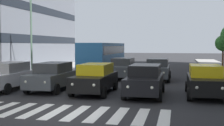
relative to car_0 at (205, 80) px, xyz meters
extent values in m
plane|color=#262628|center=(6.00, 5.14, -0.89)|extent=(180.00, 180.00, 0.00)
cube|color=black|center=(21.25, -16.70, 2.58)|extent=(8.28, 19.36, 0.90)
cube|color=black|center=(21.25, -16.70, 6.05)|extent=(8.28, 19.36, 0.90)
cube|color=silver|center=(1.95, 5.14, -0.88)|extent=(0.45, 2.80, 0.01)
cube|color=silver|center=(2.85, 5.14, -0.88)|extent=(0.45, 2.80, 0.01)
cube|color=silver|center=(3.75, 5.14, -0.88)|extent=(0.45, 2.80, 0.01)
cube|color=silver|center=(4.65, 5.14, -0.88)|extent=(0.45, 2.80, 0.01)
cube|color=silver|center=(5.55, 5.14, -0.88)|extent=(0.45, 2.80, 0.01)
cube|color=silver|center=(6.45, 5.14, -0.88)|extent=(0.45, 2.80, 0.01)
cube|color=silver|center=(7.35, 5.14, -0.88)|extent=(0.45, 2.80, 0.01)
cube|color=silver|center=(8.25, 5.14, -0.88)|extent=(0.45, 2.80, 0.01)
cube|color=silver|center=(9.15, 5.14, -0.88)|extent=(0.45, 2.80, 0.01)
cube|color=black|center=(0.00, 0.05, -0.17)|extent=(1.80, 4.40, 0.80)
cube|color=yellow|center=(0.00, -0.15, 0.53)|extent=(1.58, 2.46, 0.60)
cylinder|color=black|center=(0.90, 1.50, -0.57)|extent=(0.22, 0.64, 0.64)
cylinder|color=black|center=(-0.90, -1.40, -0.57)|extent=(0.22, 0.64, 0.64)
cylinder|color=black|center=(0.90, -1.40, -0.57)|extent=(0.22, 0.64, 0.64)
sphere|color=white|center=(-0.58, 2.20, -0.09)|extent=(0.18, 0.18, 0.18)
sphere|color=white|center=(0.58, 2.20, -0.09)|extent=(0.18, 0.18, 0.18)
cube|color=black|center=(3.22, 0.57, -0.17)|extent=(1.80, 4.40, 0.80)
cube|color=black|center=(3.22, 0.37, 0.53)|extent=(1.58, 2.46, 0.60)
cylinder|color=black|center=(2.32, 2.02, -0.57)|extent=(0.22, 0.64, 0.64)
cylinder|color=black|center=(4.12, 2.02, -0.57)|extent=(0.22, 0.64, 0.64)
cylinder|color=black|center=(2.32, -0.89, -0.57)|extent=(0.22, 0.64, 0.64)
cylinder|color=black|center=(4.12, -0.89, -0.57)|extent=(0.22, 0.64, 0.64)
sphere|color=white|center=(2.65, 2.72, -0.09)|extent=(0.18, 0.18, 0.18)
sphere|color=white|center=(3.80, 2.72, -0.09)|extent=(0.18, 0.18, 0.18)
cube|color=black|center=(6.14, 0.32, -0.17)|extent=(1.80, 4.40, 0.80)
cube|color=yellow|center=(6.14, 0.12, 0.53)|extent=(1.58, 2.46, 0.60)
cylinder|color=black|center=(5.24, 1.78, -0.57)|extent=(0.22, 0.64, 0.64)
cylinder|color=black|center=(7.04, 1.78, -0.57)|extent=(0.22, 0.64, 0.64)
cylinder|color=black|center=(5.24, -1.13, -0.57)|extent=(0.22, 0.64, 0.64)
cylinder|color=black|center=(7.04, -1.13, -0.57)|extent=(0.22, 0.64, 0.64)
sphere|color=white|center=(5.57, 2.47, -0.09)|extent=(0.18, 0.18, 0.18)
sphere|color=white|center=(6.72, 2.47, -0.09)|extent=(0.18, 0.18, 0.18)
cube|color=#474C51|center=(9.03, -0.14, -0.17)|extent=(1.80, 4.40, 0.80)
cube|color=#343639|center=(9.03, -0.34, 0.53)|extent=(1.58, 2.46, 0.60)
cylinder|color=black|center=(8.13, 1.31, -0.57)|extent=(0.22, 0.64, 0.64)
cylinder|color=black|center=(9.93, 1.31, -0.57)|extent=(0.22, 0.64, 0.64)
cylinder|color=black|center=(8.13, -1.59, -0.57)|extent=(0.22, 0.64, 0.64)
cylinder|color=black|center=(9.93, -1.59, -0.57)|extent=(0.22, 0.64, 0.64)
sphere|color=white|center=(8.46, 2.01, -0.09)|extent=(0.18, 0.18, 0.18)
sphere|color=white|center=(9.61, 2.01, -0.09)|extent=(0.18, 0.18, 0.18)
cube|color=silver|center=(11.82, 0.34, -0.17)|extent=(1.80, 4.40, 0.80)
cube|color=gray|center=(11.82, 0.14, 0.53)|extent=(1.58, 2.46, 0.60)
cylinder|color=black|center=(10.92, 1.79, -0.57)|extent=(0.22, 0.64, 0.64)
cylinder|color=black|center=(10.92, -1.11, -0.57)|extent=(0.22, 0.64, 0.64)
cylinder|color=black|center=(12.72, -1.11, -0.57)|extent=(0.22, 0.64, 0.64)
cube|color=#474C51|center=(5.94, -7.30, -0.17)|extent=(1.80, 4.40, 0.80)
cube|color=#343639|center=(5.94, -7.50, 0.53)|extent=(1.58, 2.46, 0.60)
cylinder|color=black|center=(5.04, -5.85, -0.57)|extent=(0.22, 0.64, 0.64)
cylinder|color=black|center=(6.84, -5.85, -0.57)|extent=(0.22, 0.64, 0.64)
cylinder|color=black|center=(5.04, -8.75, -0.57)|extent=(0.22, 0.64, 0.64)
cylinder|color=black|center=(6.84, -8.75, -0.57)|extent=(0.22, 0.64, 0.64)
sphere|color=white|center=(5.37, -5.15, -0.09)|extent=(0.18, 0.18, 0.18)
sphere|color=white|center=(6.52, -5.15, -0.09)|extent=(0.18, 0.18, 0.18)
cube|color=#474C51|center=(3.01, -6.89, -0.17)|extent=(1.80, 4.40, 0.80)
cube|color=#343639|center=(3.01, -7.09, 0.53)|extent=(1.58, 2.46, 0.60)
cylinder|color=black|center=(2.11, -5.44, -0.57)|extent=(0.22, 0.64, 0.64)
cylinder|color=black|center=(3.91, -5.44, -0.57)|extent=(0.22, 0.64, 0.64)
cylinder|color=black|center=(2.11, -8.34, -0.57)|extent=(0.22, 0.64, 0.64)
cylinder|color=black|center=(3.91, -8.34, -0.57)|extent=(0.22, 0.64, 0.64)
sphere|color=white|center=(2.44, -4.74, -0.09)|extent=(0.18, 0.18, 0.18)
sphere|color=white|center=(3.59, -4.74, -0.09)|extent=(0.18, 0.18, 0.18)
cube|color=#286BAD|center=(9.03, -12.92, 0.86)|extent=(2.50, 10.50, 2.50)
cube|color=black|center=(9.03, -12.92, 1.41)|extent=(2.52, 9.87, 0.80)
cylinder|color=black|center=(7.78, -9.25, -0.39)|extent=(0.28, 1.00, 1.00)
cylinder|color=black|center=(10.28, -9.25, -0.39)|extent=(0.28, 1.00, 1.00)
cylinder|color=black|center=(7.78, -16.07, -0.39)|extent=(0.28, 1.00, 1.00)
cylinder|color=black|center=(10.28, -16.07, -0.39)|extent=(0.28, 1.00, 1.00)
cylinder|color=#4C6B56|center=(14.36, -7.50, 2.77)|extent=(0.16, 0.16, 7.01)
cylinder|color=#513823|center=(-3.64, -18.83, 0.42)|extent=(0.20, 0.20, 2.31)
sphere|color=#2D6B28|center=(-3.64, -18.83, 2.12)|extent=(1.83, 1.83, 1.83)
camera|label=1|loc=(1.51, 16.33, 1.93)|focal=46.25mm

